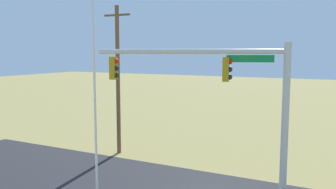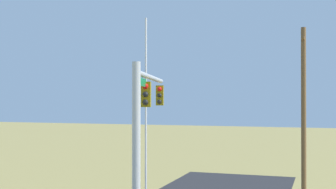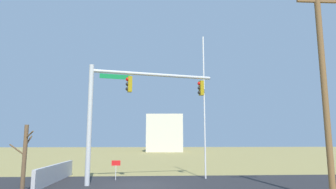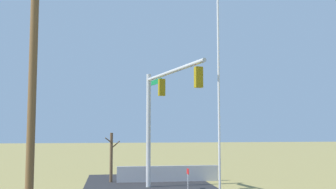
% 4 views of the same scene
% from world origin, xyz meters
% --- Properties ---
extents(road_surface, '(28.00, 8.00, 0.01)m').
position_xyz_m(road_surface, '(-4.00, 0.00, 0.01)').
color(road_surface, '#232326').
rests_on(road_surface, ground_plane).
extents(signal_mast, '(7.58, 2.00, 6.94)m').
position_xyz_m(signal_mast, '(0.99, -0.36, 4.89)').
color(signal_mast, '#B2B5BA').
rests_on(signal_mast, ground_plane).
extents(flagpole, '(0.10, 0.10, 9.73)m').
position_xyz_m(flagpole, '(-4.18, -2.36, 4.87)').
color(flagpole, silver).
rests_on(flagpole, ground_plane).
extents(utility_pole, '(1.90, 0.26, 9.49)m').
position_xyz_m(utility_pole, '(-8.17, 4.95, 4.91)').
color(utility_pole, brown).
rests_on(utility_pole, ground_plane).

